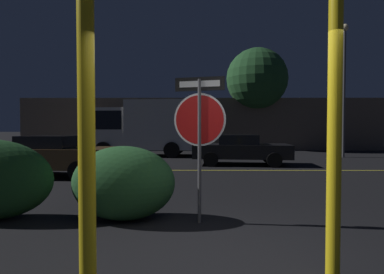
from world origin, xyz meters
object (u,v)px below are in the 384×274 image
Objects in this scene: passing_car_2 at (241,149)px; street_lamp at (344,78)px; yellow_pole_right at (334,138)px; passing_car_1 at (54,155)px; delivery_truck at (141,126)px; stop_sign at (200,121)px; tree_0 at (257,79)px; hedge_bush_1 at (124,183)px; yellow_pole_left at (86,120)px.

passing_car_2 is 7.71m from street_lamp.
passing_car_1 is at bearing 131.59° from yellow_pole_right.
street_lamp reaches higher than delivery_truck.
stop_sign is 0.56× the size of passing_car_2.
yellow_pole_right is 14.90m from street_lamp.
delivery_truck is 9.21m from tree_0.
passing_car_1 is at bearing 125.87° from hedge_bush_1.
stop_sign reaches higher than passing_car_1.
yellow_pole_left reaches higher than passing_car_2.
hedge_bush_1 is at bearing -16.50° from passing_car_2.
passing_car_2 is at bearing 86.40° from yellow_pole_right.
delivery_truck is at bearing 175.63° from street_lamp.
passing_car_2 is (3.08, 9.78, -0.97)m from yellow_pole_left.
yellow_pole_left is at bearing -106.89° from tree_0.
yellow_pole_right is 1.68× the size of hedge_bush_1.
delivery_truck is (-1.90, 13.88, 0.05)m from yellow_pole_left.
delivery_truck reaches higher than hedge_bush_1.
passing_car_1 is 7.46m from delivery_truck.
yellow_pole_left is 10.30m from passing_car_2.
hedge_bush_1 is at bearing -109.21° from tree_0.
delivery_truck is 0.87× the size of tree_0.
passing_car_1 is at bearing 147.71° from stop_sign.
hedge_bush_1 is at bearing -172.43° from stop_sign.
hedge_bush_1 is 8.38m from passing_car_2.
yellow_pole_right is 8.96m from passing_car_1.
passing_car_2 is (3.19, 7.75, 0.04)m from hedge_bush_1.
passing_car_1 is 14.51m from street_lamp.
passing_car_1 is (-3.35, 4.64, 0.05)m from hedge_bush_1.
hedge_bush_1 is 14.79m from street_lamp.
tree_0 reaches higher than yellow_pole_left.
tree_0 is at bearing 88.62° from stop_sign.
yellow_pole_right is at bearing -99.54° from tree_0.
stop_sign is 0.82× the size of yellow_pole_right.
passing_car_1 is (-5.92, 6.67, -0.77)m from yellow_pole_right.
delivery_truck reaches higher than yellow_pole_right.
tree_0 is (7.42, 4.32, 3.34)m from delivery_truck.
street_lamp is (10.97, -0.84, 2.56)m from delivery_truck.
tree_0 is at bearing 124.54° from street_lamp.
stop_sign is 0.73× the size of yellow_pole_left.
passing_car_1 is at bearing -58.66° from passing_car_2.
stop_sign is 2.22m from yellow_pole_left.
tree_0 is at bearing 70.79° from hedge_bush_1.
tree_0 is at bearing 80.46° from yellow_pole_right.
yellow_pole_right is 0.41× the size of street_lamp.
stop_sign is 0.34× the size of street_lamp.
stop_sign is 13.91m from street_lamp.
passing_car_1 is at bearing 117.46° from yellow_pole_left.
stop_sign is 1.37× the size of hedge_bush_1.
yellow_pole_right reaches higher than stop_sign.
yellow_pole_left is at bearing -124.83° from street_lamp.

